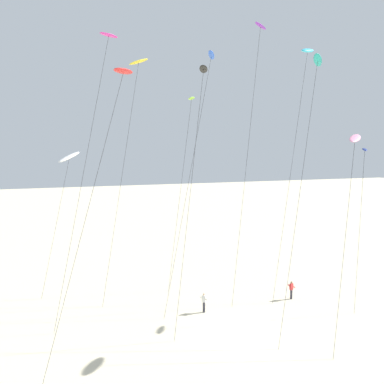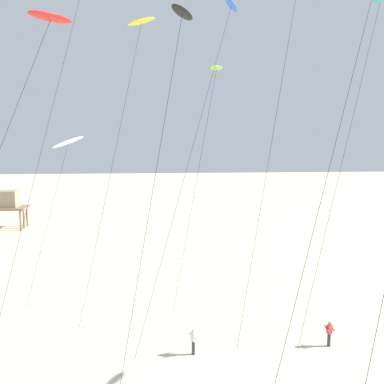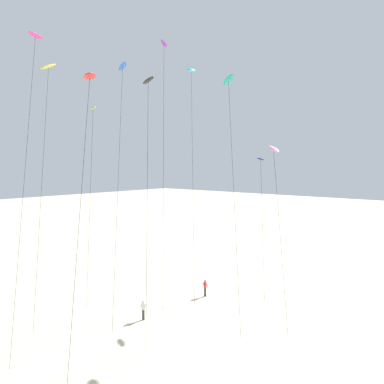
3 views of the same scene
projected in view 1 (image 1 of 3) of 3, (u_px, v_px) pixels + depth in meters
ground_plane at (246, 334)px, 36.42m from camera, size 260.00×260.00×0.00m
kite_white at (69, 158)px, 47.09m from camera, size 4.59×4.27×13.73m
kite_cyan at (307, 52)px, 50.45m from camera, size 9.53×8.73×24.67m
kite_pink at (355, 140)px, 36.38m from camera, size 6.26×5.82×15.27m
kite_navy at (364, 154)px, 42.08m from camera, size 2.97×2.94×14.05m
kite_purple at (259, 41)px, 45.65m from camera, size 5.85×5.15×25.89m
kite_yellow at (138, 66)px, 45.69m from camera, size 5.78×4.99×22.71m
kite_lime at (191, 102)px, 49.33m from camera, size 4.53×4.51×19.26m
kite_blue at (210, 61)px, 45.30m from camera, size 7.60×7.39×23.07m
kite_red at (123, 74)px, 33.99m from camera, size 7.68×7.26×19.71m
kite_black at (203, 74)px, 37.31m from camera, size 4.45×4.52×20.42m
kite_magenta at (107, 46)px, 40.56m from camera, size 6.57×5.82×23.73m
kite_teal at (317, 63)px, 40.37m from camera, size 8.64×8.20×21.82m
kite_flyer_nearest at (204, 302)px, 40.97m from camera, size 0.73×0.73×1.67m
kite_flyer_middle at (291, 290)px, 44.48m from camera, size 0.68×0.67×1.67m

